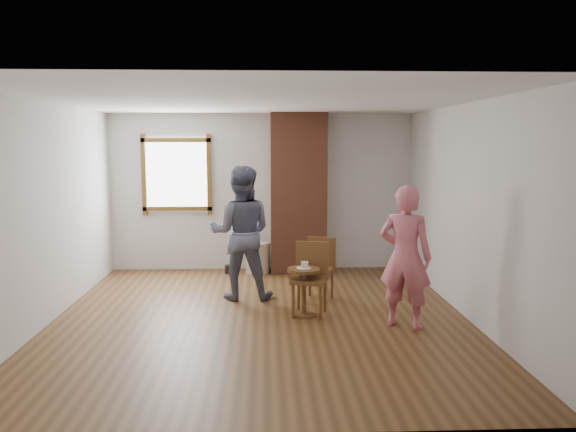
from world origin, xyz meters
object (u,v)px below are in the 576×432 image
object	(u,v)px
stoneware_crock	(258,258)
dining_chair_left	(319,265)
man	(241,233)
person_pink	(405,257)
dining_chair_right	(310,274)
side_table	(304,284)

from	to	relation	value
stoneware_crock	dining_chair_left	world-z (taller)	dining_chair_left
man	person_pink	size ratio (longest dim) A/B	1.10
dining_chair_right	person_pink	bearing A→B (deg)	-13.14
dining_chair_left	dining_chair_right	world-z (taller)	dining_chair_right
dining_chair_right	person_pink	distance (m)	1.22
stoneware_crock	person_pink	world-z (taller)	person_pink
man	person_pink	xyz separation A→B (m)	(1.93, -1.31, -0.08)
stoneware_crock	man	bearing A→B (deg)	-98.14
dining_chair_right	side_table	distance (m)	0.17
dining_chair_right	side_table	xyz separation A→B (m)	(-0.09, -0.10, -0.10)
stoneware_crock	man	xyz separation A→B (m)	(-0.21, -1.47, 0.65)
side_table	dining_chair_left	bearing A→B (deg)	70.88
dining_chair_left	person_pink	size ratio (longest dim) A/B	0.51
stoneware_crock	dining_chair_right	bearing A→B (deg)	-73.00
dining_chair_left	side_table	size ratio (longest dim) A/B	1.40
stoneware_crock	man	world-z (taller)	man
side_table	person_pink	size ratio (longest dim) A/B	0.36
dining_chair_right	man	xyz separation A→B (m)	(-0.89, 0.75, 0.41)
side_table	man	size ratio (longest dim) A/B	0.33
man	stoneware_crock	bearing A→B (deg)	-95.27
dining_chair_left	side_table	xyz separation A→B (m)	(-0.26, -0.75, -0.07)
dining_chair_right	side_table	size ratio (longest dim) A/B	1.49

